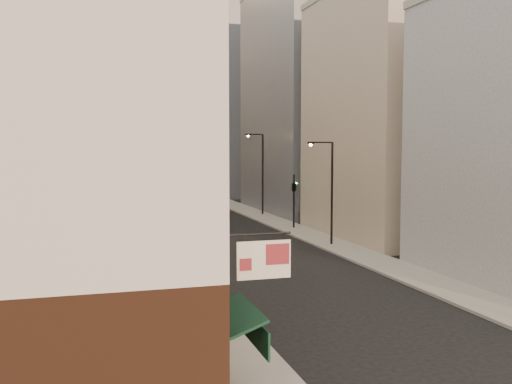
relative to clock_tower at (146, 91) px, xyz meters
The scene contains 15 objects.
sidewalk_left 41.32m from the clock_tower, 98.46° to the right, with size 3.00×140.00×0.15m, color gray.
sidewalk_right 41.64m from the clock_tower, 78.54° to the right, with size 3.00×140.00×0.15m, color gray.
near_building_left 84.40m from the clock_tower, 96.86° to the right, with size 8.30×23.04×12.30m.
left_bldg_beige 67.60m from the clock_tower, 99.46° to the right, with size 8.00×12.00×16.00m, color tan.
left_bldg_grey 51.76m from the clock_tower, 102.41° to the right, with size 8.00×16.00×20.00m, color gray.
left_bldg_tan 35.05m from the clock_tower, 108.97° to the right, with size 8.00×18.00×17.00m, color #997C57.
left_bldg_wingrid 17.23m from the clock_tower, 132.51° to the right, with size 8.00×20.00×24.00m, color gray.
right_bldg_beige 63.81m from the clock_tower, 78.16° to the right, with size 8.00×16.00×20.00m, color tan.
right_bldg_wingrid 44.21m from the clock_tower, 72.80° to the right, with size 8.00×20.00×26.00m, color gray.
highrise 24.93m from the clock_tower, 36.38° to the right, with size 21.00×23.00×51.20m.
clock_tower is the anchor object (origin of this frame).
white_tower 17.83m from the clock_tower, 51.84° to the right, with size 8.00×8.00×41.50m.
streetlamp_mid 66.79m from the clock_tower, 83.81° to the right, with size 2.06×0.21×7.84m.
streetlamp_far 47.20m from the clock_tower, 80.02° to the right, with size 2.23×1.00×8.94m.
traffic_light_right 58.01m from the clock_tower, 82.21° to the right, with size 0.86×0.86×5.00m.
Camera 1 is at (-11.26, -12.32, 7.30)m, focal length 40.00 mm.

